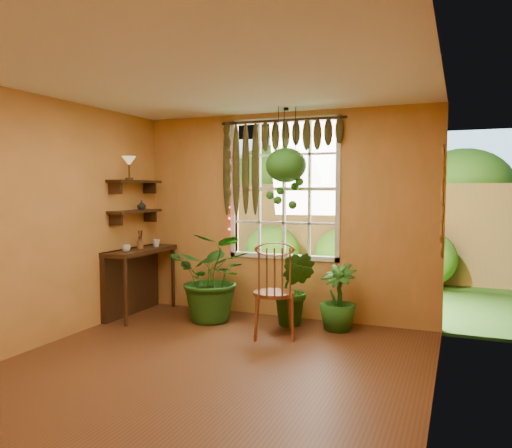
{
  "coord_description": "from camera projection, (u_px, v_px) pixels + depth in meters",
  "views": [
    {
      "loc": [
        2.17,
        -3.96,
        1.7
      ],
      "look_at": [
        0.06,
        1.15,
        1.31
      ],
      "focal_mm": 35.0,
      "sensor_mm": 36.0,
      "label": 1
    }
  ],
  "objects": [
    {
      "name": "floor",
      "position": [
        202.0,
        373.0,
        4.6
      ],
      "size": [
        4.5,
        4.5,
        0.0
      ],
      "primitive_type": "plane",
      "color": "brown",
      "rests_on": "ground"
    },
    {
      "name": "ceiling",
      "position": [
        200.0,
        76.0,
        4.41
      ],
      "size": [
        4.5,
        4.5,
        0.0
      ],
      "primitive_type": "plane",
      "rotation": [
        3.14,
        0.0,
        0.0
      ],
      "color": "white",
      "rests_on": "wall_back"
    },
    {
      "name": "wall_back",
      "position": [
        283.0,
        216.0,
        6.58
      ],
      "size": [
        4.0,
        0.0,
        4.0
      ],
      "primitive_type": "plane",
      "rotation": [
        1.57,
        0.0,
        0.0
      ],
      "color": "#D58B48",
      "rests_on": "floor"
    },
    {
      "name": "wall_left",
      "position": [
        34.0,
        222.0,
        5.26
      ],
      "size": [
        0.0,
        4.5,
        4.5
      ],
      "primitive_type": "plane",
      "rotation": [
        1.57,
        0.0,
        1.57
      ],
      "color": "#D58B48",
      "rests_on": "floor"
    },
    {
      "name": "wall_right",
      "position": [
        436.0,
        235.0,
        3.74
      ],
      "size": [
        0.0,
        4.5,
        4.5
      ],
      "primitive_type": "plane",
      "rotation": [
        1.57,
        0.0,
        -1.57
      ],
      "color": "#D58B48",
      "rests_on": "floor"
    },
    {
      "name": "window",
      "position": [
        284.0,
        189.0,
        6.58
      ],
      "size": [
        1.52,
        0.1,
        1.86
      ],
      "color": "white",
      "rests_on": "wall_back"
    },
    {
      "name": "valance_vine",
      "position": [
        275.0,
        144.0,
        6.46
      ],
      "size": [
        1.7,
        0.12,
        1.1
      ],
      "color": "#321F0D",
      "rests_on": "window"
    },
    {
      "name": "string_lights",
      "position": [
        229.0,
        185.0,
        6.78
      ],
      "size": [
        0.03,
        0.03,
        1.54
      ],
      "primitive_type": null,
      "color": "#FF2633",
      "rests_on": "window"
    },
    {
      "name": "wall_plates",
      "position": [
        442.0,
        203.0,
        5.39
      ],
      "size": [
        0.04,
        0.32,
        1.1
      ],
      "primitive_type": null,
      "color": "#FFF3D0",
      "rests_on": "wall_right"
    },
    {
      "name": "counter_ledge",
      "position": [
        134.0,
        274.0,
        6.76
      ],
      "size": [
        0.4,
        1.2,
        0.9
      ],
      "color": "#321F0D",
      "rests_on": "floor"
    },
    {
      "name": "shelf_lower",
      "position": [
        135.0,
        211.0,
        6.69
      ],
      "size": [
        0.25,
        0.9,
        0.04
      ],
      "primitive_type": "cube",
      "color": "#321F0D",
      "rests_on": "wall_left"
    },
    {
      "name": "shelf_upper",
      "position": [
        135.0,
        181.0,
        6.66
      ],
      "size": [
        0.25,
        0.9,
        0.04
      ],
      "primitive_type": "cube",
      "color": "#321F0D",
      "rests_on": "wall_left"
    },
    {
      "name": "backyard",
      "position": [
        364.0,
        208.0,
        10.76
      ],
      "size": [
        14.0,
        10.0,
        12.0
      ],
      "color": "#275F1B",
      "rests_on": "ground"
    },
    {
      "name": "windsor_chair",
      "position": [
        274.0,
        305.0,
        5.71
      ],
      "size": [
        0.62,
        0.63,
        1.27
      ],
      "rotation": [
        0.0,
        0.0,
        0.39
      ],
      "color": "brown",
      "rests_on": "floor"
    },
    {
      "name": "potted_plant_left",
      "position": [
        214.0,
        277.0,
        6.39
      ],
      "size": [
        1.14,
        1.02,
        1.15
      ],
      "primitive_type": "imported",
      "rotation": [
        0.0,
        0.0,
        0.13
      ],
      "color": "#154913",
      "rests_on": "floor"
    },
    {
      "name": "potted_plant_mid",
      "position": [
        294.0,
        289.0,
        6.18
      ],
      "size": [
        0.53,
        0.44,
        0.93
      ],
      "primitive_type": "imported",
      "rotation": [
        0.0,
        0.0,
        0.05
      ],
      "color": "#154913",
      "rests_on": "floor"
    },
    {
      "name": "potted_plant_right",
      "position": [
        338.0,
        298.0,
        5.98
      ],
      "size": [
        0.56,
        0.56,
        0.8
      ],
      "primitive_type": "imported",
      "rotation": [
        0.0,
        0.0,
        -0.32
      ],
      "color": "#154913",
      "rests_on": "floor"
    },
    {
      "name": "hanging_basket",
      "position": [
        286.0,
        169.0,
        6.17
      ],
      "size": [
        0.51,
        0.51,
        1.27
      ],
      "color": "black",
      "rests_on": "ceiling"
    },
    {
      "name": "cup_a",
      "position": [
        126.0,
        248.0,
        6.37
      ],
      "size": [
        0.12,
        0.12,
        0.09
      ],
      "primitive_type": "imported",
      "rotation": [
        0.0,
        0.0,
        0.05
      ],
      "color": "silver",
      "rests_on": "counter_ledge"
    },
    {
      "name": "cup_b",
      "position": [
        156.0,
        243.0,
        6.89
      ],
      "size": [
        0.12,
        0.12,
        0.1
      ],
      "primitive_type": "imported",
      "rotation": [
        0.0,
        0.0,
        -0.09
      ],
      "color": "beige",
      "rests_on": "counter_ledge"
    },
    {
      "name": "brush_jar",
      "position": [
        140.0,
        240.0,
        6.68
      ],
      "size": [
        0.09,
        0.09,
        0.31
      ],
      "color": "brown",
      "rests_on": "counter_ledge"
    },
    {
      "name": "shelf_vase",
      "position": [
        142.0,
        205.0,
        6.81
      ],
      "size": [
        0.14,
        0.14,
        0.12
      ],
      "primitive_type": "imported",
      "rotation": [
        0.0,
        0.0,
        -0.24
      ],
      "color": "#B2AD99",
      "rests_on": "shelf_lower"
    },
    {
      "name": "tiffany_lamp",
      "position": [
        129.0,
        163.0,
        6.51
      ],
      "size": [
        0.19,
        0.19,
        0.31
      ],
      "color": "#5B331A",
      "rests_on": "shelf_upper"
    }
  ]
}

